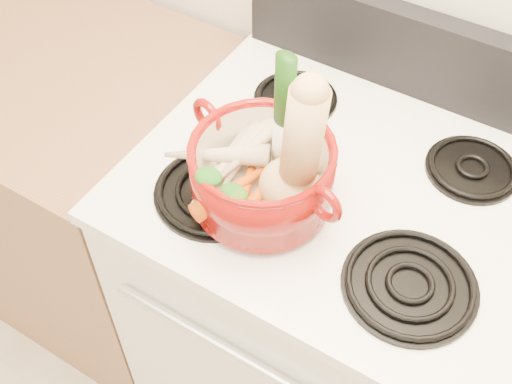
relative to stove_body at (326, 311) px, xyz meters
The scene contains 24 objects.
stove_body is the anchor object (origin of this frame).
cooktop 0.47m from the stove_body, ahead, with size 0.78×0.67×0.03m, color white.
control_backsplash 0.65m from the stove_body, 90.00° to the left, with size 0.76×0.05×0.18m, color black.
oven_handle 0.47m from the stove_body, 90.00° to the right, with size 0.02×0.02×0.60m, color silver.
counter_left 1.07m from the stove_body, behind, with size 1.36×0.65×0.90m, color #885F40.
burner_front_left 0.56m from the stove_body, 139.90° to the right, with size 0.22×0.22×0.02m, color black.
burner_front_right 0.56m from the stove_body, 40.10° to the right, with size 0.22×0.22×0.02m, color black.
burner_back_left 0.55m from the stove_body, 143.62° to the left, with size 0.17×0.17×0.02m, color black.
burner_back_right 0.55m from the stove_body, 36.38° to the left, with size 0.17×0.17×0.02m, color black.
dutch_oven 0.59m from the stove_body, 128.50° to the right, with size 0.25×0.25×0.12m, color maroon.
pot_handle_left 0.66m from the stove_body, 157.83° to the right, with size 0.07×0.07×0.02m, color maroon.
pot_handle_right 0.63m from the stove_body, 80.21° to the right, with size 0.07×0.07×0.02m, color maroon.
squash 0.68m from the stove_body, 100.11° to the right, with size 0.11×0.11×0.26m, color tan, non-canonical shape.
leek 0.67m from the stove_body, 141.79° to the right, with size 0.04×0.04×0.26m, color white.
ginger 0.56m from the stove_body, 144.55° to the right, with size 0.08×0.06×0.04m, color #D1B581.
parsnip_0 0.60m from the stove_body, 146.56° to the right, with size 0.04×0.04×0.21m, color beige.
parsnip_1 0.60m from the stove_body, 141.94° to the right, with size 0.04×0.04×0.20m, color beige.
parsnip_2 0.60m from the stove_body, 148.48° to the right, with size 0.04×0.04×0.18m, color beige.
parsnip_3 0.62m from the stove_body, 144.57° to the right, with size 0.04×0.04×0.19m, color beige.
parsnip_4 0.60m from the stove_body, 155.31° to the right, with size 0.04×0.04×0.19m, color beige.
parsnip_5 0.61m from the stove_body, 150.99° to the right, with size 0.04×0.04×0.20m, color beige.
carrot_0 0.59m from the stove_body, 126.87° to the right, with size 0.03×0.03×0.16m, color #D3510A.
carrot_1 0.60m from the stove_body, 125.96° to the right, with size 0.04×0.04×0.17m, color #CB500A.
carrot_2 0.59m from the stove_body, 118.24° to the right, with size 0.03×0.03×0.16m, color #C14509.
Camera 1 is at (0.27, 0.64, 1.85)m, focal length 45.00 mm.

